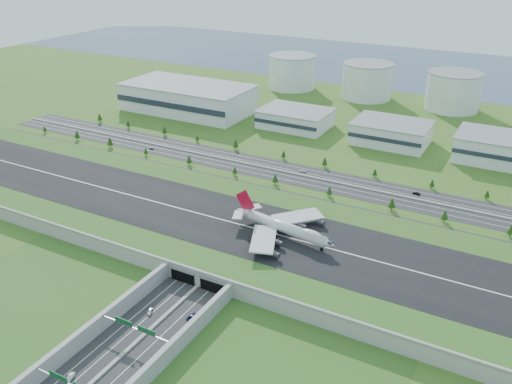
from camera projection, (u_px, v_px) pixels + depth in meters
The scene contains 21 objects.
ground at pixel (249, 240), 299.45m from camera, with size 1200.00×1200.00×0.00m, color #33581B.
airfield_deck at pixel (249, 233), 297.61m from camera, with size 520.00×100.00×9.20m.
underpass_road at pixel (129, 342), 219.15m from camera, with size 38.80×120.40×8.00m.
sign_gantry_near at pixel (135, 329), 221.11m from camera, with size 38.70×0.70×9.80m.
north_expressway at pixel (316, 178), 374.74m from camera, with size 560.00×36.00×0.12m, color #28282B.
tree_row at pixel (335, 176), 366.78m from camera, with size 504.65×48.65×8.42m.
hangar_west at pixel (188, 98), 514.22m from camera, with size 120.00×60.00×25.00m, color silver.
hangar_mid_a at pixel (295, 119), 472.79m from camera, with size 58.00×42.00×15.00m, color silver.
hangar_mid_b at pixel (391, 133), 435.63m from camera, with size 58.00×42.00×17.00m, color silver.
hangar_mid_c at pixel (498, 149), 400.62m from camera, with size 58.00×42.00×19.00m, color silver.
fuel_tank_a at pixel (292, 72), 589.56m from camera, with size 50.00×50.00×35.00m, color silver.
fuel_tank_b at pixel (367, 81), 552.83m from camera, with size 50.00×50.00×35.00m, color silver.
fuel_tank_c at pixel (453, 92), 516.09m from camera, with size 50.00×50.00×35.00m, color silver.
bay_water at pixel (435, 69), 679.98m from camera, with size 1200.00×260.00×0.06m, color #394C6D.
boeing_747 at pixel (283, 227), 285.05m from camera, with size 63.27×59.34×19.68m.
car_0 at pixel (150, 311), 241.07m from camera, with size 1.94×4.83×1.64m, color silver.
car_1 at pixel (70, 377), 205.21m from camera, with size 1.74×4.99×1.64m, color white.
car_2 at pixel (192, 317), 237.71m from camera, with size 2.85×6.17×1.72m, color #0C113D.
car_4 at pixel (151, 148), 425.63m from camera, with size 1.86×4.63×1.58m, color #505055.
car_5 at pixel (416, 193), 351.27m from camera, with size 1.68×4.83×1.59m, color black.
car_7 at pixel (302, 171), 384.88m from camera, with size 2.08×5.12×1.49m, color white.
Camera 1 is at (127.42, -225.52, 152.63)m, focal length 38.00 mm.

